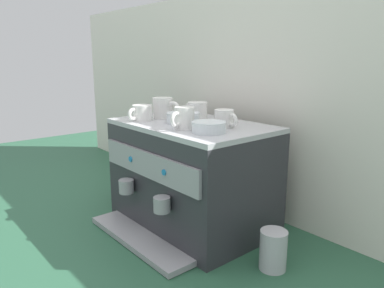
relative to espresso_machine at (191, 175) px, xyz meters
name	(u,v)px	position (x,y,z in m)	size (l,w,h in m)	color
ground_plane	(192,223)	(0.00, 0.01, -0.20)	(4.00, 4.00, 0.00)	#28563D
tiled_backsplash_wall	(246,102)	(0.00, 0.30, 0.26)	(2.80, 0.03, 0.91)	silver
espresso_machine	(191,175)	(0.00, 0.00, 0.00)	(0.60, 0.50, 0.40)	#2D2D33
ceramic_cup_0	(184,118)	(0.07, -0.09, 0.24)	(0.07, 0.11, 0.07)	white
ceramic_cup_1	(164,108)	(-0.16, -0.01, 0.24)	(0.12, 0.08, 0.08)	white
ceramic_cup_2	(197,110)	(-0.07, 0.09, 0.24)	(0.11, 0.08, 0.07)	white
ceramic_cup_3	(142,113)	(-0.16, -0.11, 0.23)	(0.07, 0.11, 0.06)	white
ceramic_cup_4	(225,118)	(0.14, 0.04, 0.23)	(0.10, 0.07, 0.06)	white
ceramic_bowl_0	(183,118)	(-0.02, -0.02, 0.22)	(0.12, 0.12, 0.04)	silver
ceramic_bowl_1	(209,127)	(0.17, -0.07, 0.22)	(0.11, 0.11, 0.04)	silver
coffee_grinder	(141,156)	(-0.45, 0.06, -0.02)	(0.19, 0.19, 0.37)	#939399
milk_pitcher	(273,250)	(0.41, -0.01, -0.14)	(0.08, 0.08, 0.13)	#B7B7BC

